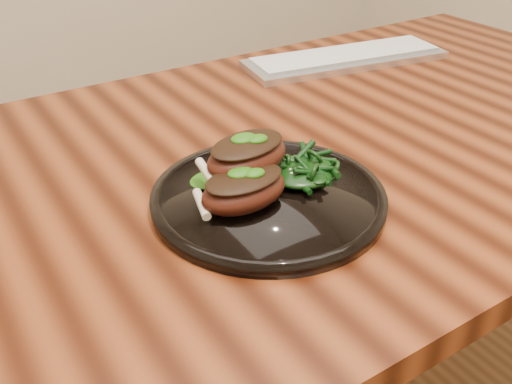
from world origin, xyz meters
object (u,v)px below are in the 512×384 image
Objects in this scene: plate at (268,197)px; keyboard at (346,58)px; desk at (285,190)px; lamb_chop_front at (243,189)px; greens_heap at (304,167)px.

keyboard is at bearing 39.70° from plate.
plate is 0.57m from keyboard.
lamb_chop_front reaches higher than desk.
plate is 0.67× the size of keyboard.
greens_heap reaches higher than keyboard.
lamb_chop_front reaches higher than plate.
lamb_chop_front is at bearing -171.20° from greens_heap.
plate is at bearing -140.30° from keyboard.
plate is 3.10× the size of greens_heap.
lamb_chop_front is at bearing -166.44° from plate.
plate is 2.44× the size of lamb_chop_front.
desk is 3.62× the size of keyboard.
lamb_chop_front reaches higher than greens_heap.
desk is 16.70× the size of greens_heap.
plate reaches higher than desk.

